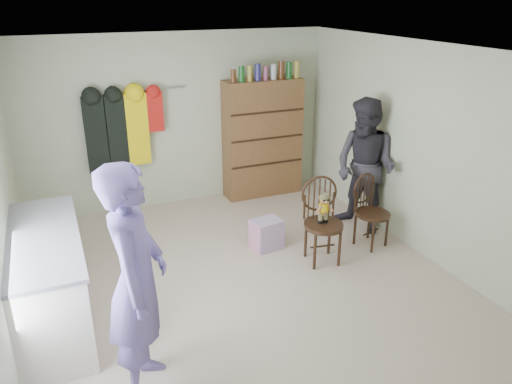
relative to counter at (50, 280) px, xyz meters
name	(u,v)px	position (x,y,z in m)	size (l,w,h in m)	color
ground_plane	(242,280)	(1.95, 0.00, -0.47)	(5.00, 5.00, 0.00)	beige
room_walls	(223,132)	(1.95, 0.53, 1.11)	(5.00, 5.00, 5.00)	beige
counter	(50,280)	(0.00, 0.00, 0.00)	(0.64, 1.86, 0.94)	silver
chair_front	(322,216)	(2.99, 0.08, 0.10)	(0.52, 0.52, 1.03)	black
chair_far	(369,208)	(3.73, 0.19, 0.03)	(0.51, 0.51, 0.93)	black
striped_bag	(267,234)	(2.51, 0.59, -0.28)	(0.36, 0.28, 0.38)	pink
person_left	(137,282)	(0.65, -1.15, 0.49)	(0.70, 0.46, 1.92)	#63549A
person_right	(365,167)	(3.90, 0.59, 0.42)	(0.87, 0.67, 1.78)	#2D2B33
dresser	(263,137)	(3.20, 2.30, 0.45)	(1.20, 0.39, 2.06)	brown
coat_rack	(122,129)	(1.12, 2.38, 0.78)	(1.42, 0.12, 1.09)	#99999E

